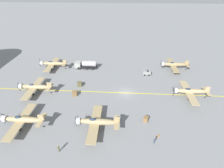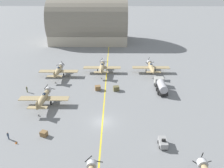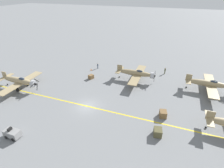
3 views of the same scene
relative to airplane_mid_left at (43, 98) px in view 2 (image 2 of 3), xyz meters
The scene contains 15 objects.
ground_plane 16.08m from the airplane_mid_left, 24.44° to the right, with size 400.00×400.00×0.00m, color slate.
taxiway_stripe 16.08m from the airplane_mid_left, 24.44° to the right, with size 0.30×160.00×0.01m, color yellow.
airplane_mid_left is the anchor object (origin of this frame).
airplane_far_right 35.25m from the airplane_mid_left, 34.92° to the left, with size 12.00×9.98×3.74m.
airplane_far_left 16.79m from the airplane_mid_left, 91.18° to the left, with size 12.00×9.98×3.65m.
airplane_far_center 23.84m from the airplane_mid_left, 56.79° to the left, with size 12.00×9.98×3.65m.
fuel_tanker 30.96m from the airplane_mid_left, 15.29° to the left, with size 2.67×8.00×2.98m.
tow_tractor 29.59m from the airplane_mid_left, 28.15° to the right, with size 1.57×2.60×1.79m.
ground_crew_walking 12.89m from the airplane_mid_left, 105.18° to the right, with size 0.35×0.35×1.62m.
ground_crew_inspecting 9.36m from the airplane_mid_left, 135.03° to the left, with size 0.39×0.39×1.78m.
supply_crate_by_tanker 14.95m from the airplane_mid_left, 32.99° to the left, with size 1.50×1.25×1.25m, color brown.
supply_crate_mid_lane 11.88m from the airplane_mid_left, 74.25° to the right, with size 1.26×1.05×1.05m, color brown.
supply_crate_outboard 19.27m from the airplane_mid_left, 23.98° to the left, with size 1.53×1.28×1.28m, color brown.
traffic_cone 13.80m from the airplane_mid_left, 96.05° to the right, with size 0.36×0.36×0.55m, color orange.
hangar 58.75m from the airplane_mid_left, 85.00° to the left, with size 35.13×21.68×21.68m.
Camera 2 is at (2.48, -38.65, 28.41)m, focal length 35.00 mm.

